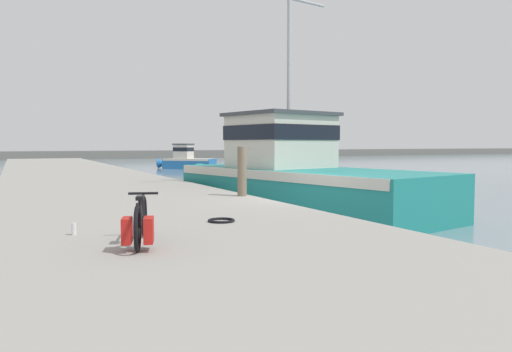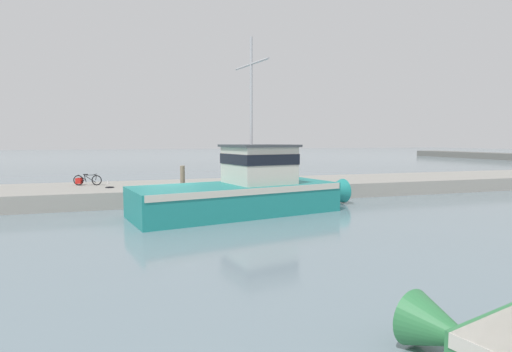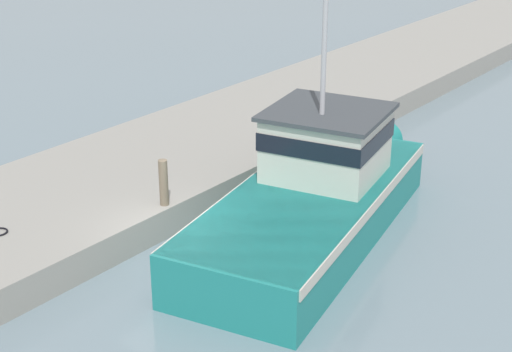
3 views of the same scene
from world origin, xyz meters
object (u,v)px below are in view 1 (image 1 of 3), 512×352
(boat_blue_far, at_px, (187,160))
(water_bottle_on_curb, at_px, (74,229))
(fishing_boat_main, at_px, (294,175))
(mooring_post, at_px, (242,171))
(bicycle_touring, at_px, (140,224))

(boat_blue_far, xyz_separation_m, water_bottle_on_curb, (-13.45, -35.82, 0.17))
(fishing_boat_main, relative_size, boat_blue_far, 2.49)
(fishing_boat_main, xyz_separation_m, mooring_post, (-3.22, -2.72, 0.34))
(boat_blue_far, relative_size, bicycle_touring, 2.93)
(boat_blue_far, height_order, bicycle_touring, boat_blue_far)
(water_bottle_on_curb, bearing_deg, mooring_post, 41.17)
(fishing_boat_main, bearing_deg, mooring_post, -151.55)
(boat_blue_far, xyz_separation_m, mooring_post, (-8.72, -31.69, 0.74))
(water_bottle_on_curb, bearing_deg, bicycle_touring, -60.13)
(fishing_boat_main, xyz_separation_m, boat_blue_far, (5.50, 28.97, -0.40))
(fishing_boat_main, relative_size, mooring_post, 9.11)
(bicycle_touring, height_order, mooring_post, mooring_post)
(fishing_boat_main, height_order, boat_blue_far, fishing_boat_main)
(boat_blue_far, distance_m, water_bottle_on_curb, 38.26)
(fishing_boat_main, distance_m, water_bottle_on_curb, 10.49)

